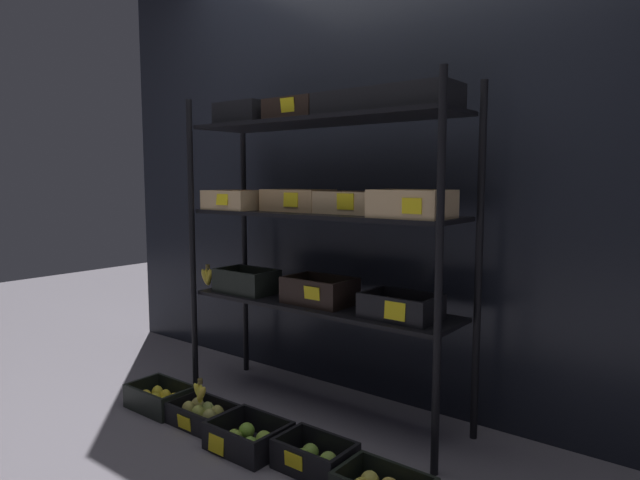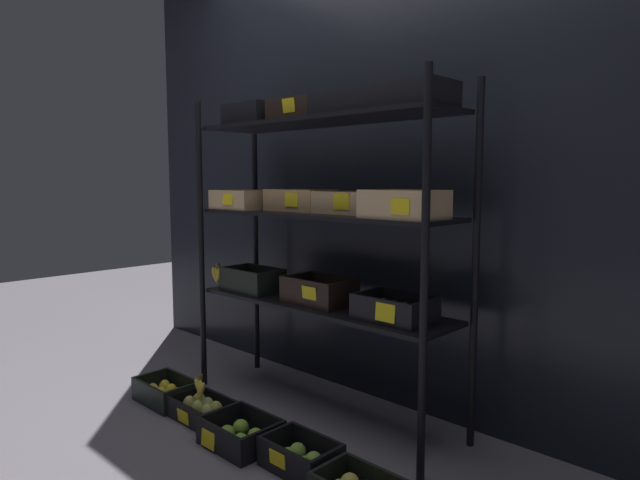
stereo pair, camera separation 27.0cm
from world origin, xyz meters
TOP-DOWN VIEW (x-y plane):
  - ground_plane at (0.00, 0.00)m, footprint 10.00×10.00m
  - storefront_wall at (0.00, 0.40)m, footprint 3.86×0.12m
  - display_rack at (0.00, 0.00)m, footprint 1.57×0.42m
  - crate_ground_lemon at (-0.66, -0.48)m, footprint 0.33×0.22m
  - crate_ground_pear at (-0.35, -0.47)m, footprint 0.32×0.22m
  - crate_ground_apple_green at (-0.00, -0.50)m, footprint 0.32×0.26m
  - crate_ground_right_apple_green at (0.34, -0.47)m, footprint 0.31×0.21m
  - banana_bunch_loose at (-0.36, -0.47)m, footprint 0.11×0.04m

SIDE VIEW (x-z plane):
  - ground_plane at x=0.00m, z-range 0.00..0.00m
  - crate_ground_apple_green at x=0.00m, z-range -0.01..0.11m
  - crate_ground_pear at x=-0.35m, z-range 0.00..0.10m
  - crate_ground_right_apple_green at x=0.34m, z-range -0.01..0.11m
  - crate_ground_lemon at x=-0.66m, z-range -0.01..0.11m
  - banana_bunch_loose at x=-0.36m, z-range 0.10..0.21m
  - display_rack at x=0.00m, z-range 0.24..1.82m
  - storefront_wall at x=0.00m, z-range 0.00..2.83m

